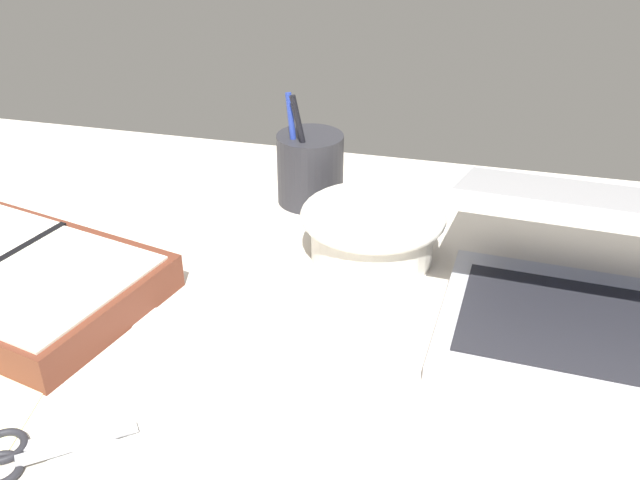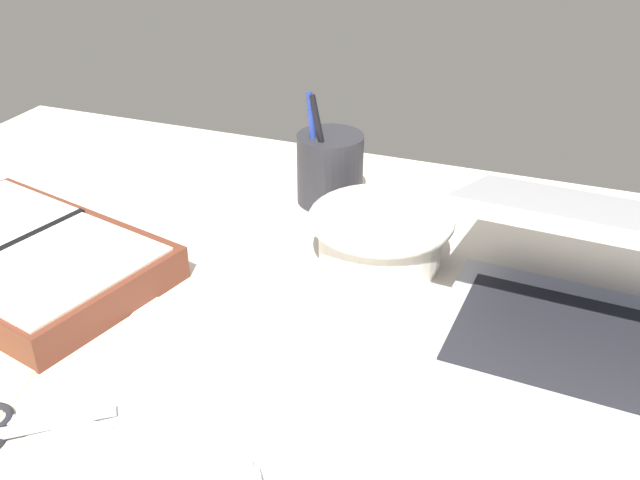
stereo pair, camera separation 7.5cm
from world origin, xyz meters
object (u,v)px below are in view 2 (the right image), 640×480
at_px(laptop, 617,308).
at_px(pen_cup, 330,168).
at_px(planner, 20,258).
at_px(bowl, 381,234).
at_px(scissors, 4,428).

xyz_separation_m(laptop, pen_cup, (-0.37, 0.21, -0.00)).
xyz_separation_m(pen_cup, planner, (-0.26, -0.30, -0.03)).
xyz_separation_m(bowl, planner, (-0.37, -0.17, -0.01)).
bearing_deg(scissors, pen_cup, 51.54).
relative_size(laptop, planner, 0.94).
xyz_separation_m(pen_cup, scissors, (-0.11, -0.51, -0.05)).
distance_m(laptop, scissors, 0.56).
xyz_separation_m(bowl, pen_cup, (-0.11, 0.13, 0.01)).
bearing_deg(pen_cup, planner, -131.33).
bearing_deg(bowl, scissors, -119.70).
height_order(bowl, scissors, bowl).
distance_m(bowl, scissors, 0.44).
distance_m(pen_cup, scissors, 0.52).
bearing_deg(laptop, planner, -168.10).
bearing_deg(laptop, bowl, 165.82).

